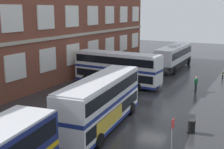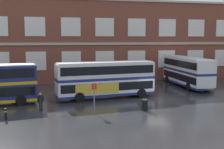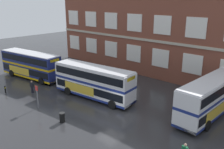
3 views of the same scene
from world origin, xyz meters
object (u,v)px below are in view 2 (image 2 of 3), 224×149
object	(u,v)px
double_decker_far	(187,71)
bus_stand_flag	(94,95)
double_decker_middle	(106,79)
waiting_passenger	(41,101)
safety_bollard_east	(6,114)
station_litter_bin	(145,105)

from	to	relation	value
double_decker_far	bus_stand_flag	bearing A→B (deg)	-142.56
double_decker_middle	waiting_passenger	world-z (taller)	double_decker_middle
bus_stand_flag	safety_bollard_east	xyz separation A→B (m)	(-7.47, -0.40, -1.14)
waiting_passenger	bus_stand_flag	world-z (taller)	bus_stand_flag
waiting_passenger	bus_stand_flag	size ratio (longest dim) A/B	0.63
double_decker_middle	waiting_passenger	size ratio (longest dim) A/B	6.60
station_litter_bin	safety_bollard_east	xyz separation A→B (m)	(-12.20, -0.28, -0.03)
waiting_passenger	bus_stand_flag	distance (m)	5.12
station_litter_bin	safety_bollard_east	bearing A→B (deg)	-178.70
double_decker_far	bus_stand_flag	distance (m)	18.99
double_decker_middle	safety_bollard_east	world-z (taller)	double_decker_middle
waiting_passenger	safety_bollard_east	bearing A→B (deg)	-139.73
double_decker_far	waiting_passenger	world-z (taller)	double_decker_far
double_decker_far	station_litter_bin	bearing A→B (deg)	-131.57
bus_stand_flag	station_litter_bin	world-z (taller)	bus_stand_flag
safety_bollard_east	station_litter_bin	bearing A→B (deg)	1.30
double_decker_far	station_litter_bin	distance (m)	15.67
bus_stand_flag	double_decker_middle	bearing A→B (deg)	69.41
station_litter_bin	bus_stand_flag	bearing A→B (deg)	178.56
double_decker_middle	station_litter_bin	xyz separation A→B (m)	(2.31, -6.56, -1.63)
double_decker_middle	double_decker_far	distance (m)	13.64
waiting_passenger	safety_bollard_east	world-z (taller)	waiting_passenger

